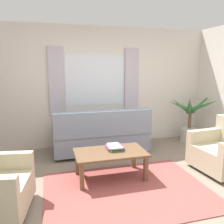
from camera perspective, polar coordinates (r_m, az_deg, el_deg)
The scene contains 8 objects.
ground_plane at distance 3.56m, azimuth 3.74°, elevation -18.41°, with size 6.24×6.24×0.00m, color gray.
wall_back at distance 5.31m, azimuth -4.14°, elevation 6.06°, with size 5.32×0.12×2.60m, color silver.
window_with_curtains at distance 5.22m, azimuth -3.98°, elevation 7.63°, with size 1.98×0.07×1.40m.
area_rug at distance 3.56m, azimuth 3.74°, elevation -18.33°, with size 2.31×1.70×0.01m, color #9E4C47.
couch at distance 4.84m, azimuth -2.66°, elevation -5.63°, with size 1.90×0.82×0.92m.
coffee_table at distance 3.76m, azimuth -0.41°, elevation -10.29°, with size 1.10×0.64×0.44m.
book_stack_on_table at distance 3.83m, azimuth 0.61°, elevation -8.45°, with size 0.26×0.33×0.07m.
potted_plant at distance 5.77m, azimuth 18.31°, elevation -2.34°, with size 1.16×0.97×1.19m.
Camera 1 is at (-1.04, -2.93, 1.73)m, focal length 38.00 mm.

